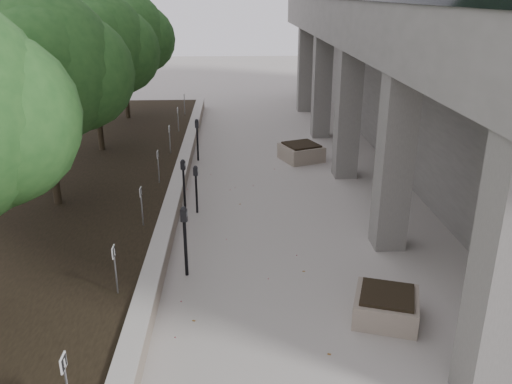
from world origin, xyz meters
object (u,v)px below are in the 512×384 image
object	(u,v)px
parking_meter_2	(185,242)
parking_meter_5	(197,140)
parking_meter_3	(184,184)
crabapple_tree_4	(94,71)
planter_back	(301,152)
crabapple_tree_3	(43,100)
parking_meter_4	(196,189)
planter_front	(386,306)
crabapple_tree_5	(123,54)

from	to	relation	value
parking_meter_2	parking_meter_5	xyz separation A→B (m)	(-0.23, 8.05, -0.03)
parking_meter_2	parking_meter_3	distance (m)	3.76
parking_meter_3	parking_meter_5	size ratio (longest dim) A/B	0.93
crabapple_tree_4	planter_back	xyz separation A→B (m)	(7.02, -0.25, -2.82)
parking_meter_5	planter_back	bearing A→B (deg)	-1.25
crabapple_tree_3	parking_meter_4	bearing A→B (deg)	2.33
crabapple_tree_3	parking_meter_4	distance (m)	4.37
parking_meter_5	crabapple_tree_3	bearing A→B (deg)	-124.45
parking_meter_3	crabapple_tree_4	bearing A→B (deg)	145.30
crabapple_tree_4	parking_meter_5	world-z (taller)	crabapple_tree_4
crabapple_tree_4	parking_meter_3	bearing A→B (deg)	-53.87
crabapple_tree_4	parking_meter_5	bearing A→B (deg)	-2.50
planter_front	parking_meter_2	bearing A→B (deg)	155.25
crabapple_tree_5	parking_meter_5	xyz separation A→B (m)	(3.37, -5.15, -2.37)
crabapple_tree_3	parking_meter_2	distance (m)	5.35
crabapple_tree_5	parking_meter_3	size ratio (longest dim) A/B	3.91
parking_meter_5	planter_back	world-z (taller)	parking_meter_5
crabapple_tree_3	parking_meter_4	size ratio (longest dim) A/B	4.06
parking_meter_3	planter_front	distance (m)	6.85
parking_meter_2	planter_back	distance (m)	8.67
crabapple_tree_4	planter_back	bearing A→B (deg)	-2.01
crabapple_tree_5	parking_meter_3	distance (m)	10.29
crabapple_tree_3	planter_back	xyz separation A→B (m)	(7.02, 4.75, -2.82)
planter_back	crabapple_tree_3	bearing A→B (deg)	-145.89
parking_meter_4	planter_front	size ratio (longest dim) A/B	1.20
parking_meter_2	planter_back	bearing A→B (deg)	76.16
parking_meter_2	parking_meter_5	distance (m)	8.06
crabapple_tree_5	crabapple_tree_3	bearing A→B (deg)	-90.00
parking_meter_3	planter_back	distance (m)	5.66
crabapple_tree_3	crabapple_tree_5	world-z (taller)	same
crabapple_tree_5	planter_front	distance (m)	16.89
planter_back	planter_front	bearing A→B (deg)	-88.01
crabapple_tree_5	crabapple_tree_4	bearing A→B (deg)	-90.00
crabapple_tree_4	parking_meter_3	distance (m)	6.03
planter_front	crabapple_tree_4	bearing A→B (deg)	126.52
parking_meter_3	planter_front	size ratio (longest dim) A/B	1.24
crabapple_tree_4	crabapple_tree_3	bearing A→B (deg)	-90.00
planter_back	crabapple_tree_5	bearing A→B (deg)	143.22
crabapple_tree_3	crabapple_tree_5	xyz separation A→B (m)	(0.00, 10.00, 0.00)
parking_meter_2	parking_meter_5	size ratio (longest dim) A/B	1.05
parking_meter_3	planter_back	size ratio (longest dim) A/B	1.09
parking_meter_3	planter_front	world-z (taller)	parking_meter_3
parking_meter_3	parking_meter_4	size ratio (longest dim) A/B	1.04
planter_front	planter_back	size ratio (longest dim) A/B	0.88
planter_front	planter_back	distance (m)	9.69
parking_meter_3	parking_meter_4	xyz separation A→B (m)	(0.36, -0.40, -0.03)
crabapple_tree_3	planter_front	bearing A→B (deg)	-33.84
parking_meter_5	planter_back	size ratio (longest dim) A/B	1.17
parking_meter_2	crabapple_tree_5	bearing A→B (deg)	114.67
crabapple_tree_5	parking_meter_2	size ratio (longest dim) A/B	3.47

